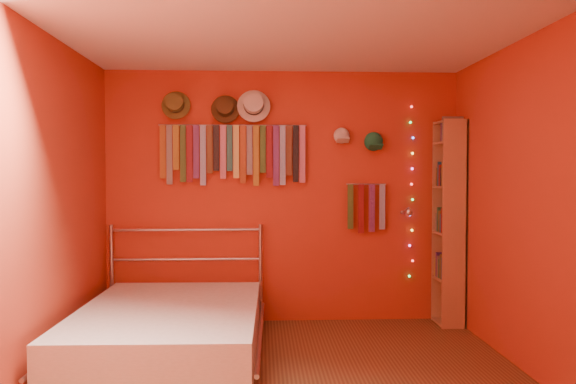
{
  "coord_description": "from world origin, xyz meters",
  "views": [
    {
      "loc": [
        -0.21,
        -3.85,
        1.49
      ],
      "look_at": [
        0.01,
        0.9,
        1.33
      ],
      "focal_mm": 35.0,
      "sensor_mm": 36.0,
      "label": 1
    }
  ],
  "objects": [
    {
      "name": "right_wall",
      "position": [
        1.75,
        0.0,
        1.25
      ],
      "size": [
        0.02,
        3.5,
        2.5
      ],
      "primitive_type": "cube",
      "color": "#A02719",
      "rests_on": "ground"
    },
    {
      "name": "ceiling",
      "position": [
        0.0,
        0.0,
        2.5
      ],
      "size": [
        3.5,
        3.5,
        0.02
      ],
      "primitive_type": "cube",
      "color": "white",
      "rests_on": "back_wall"
    },
    {
      "name": "fairy_lights",
      "position": [
        1.29,
        1.71,
        1.3
      ],
      "size": [
        0.06,
        0.02,
        1.73
      ],
      "color": "#FF3333",
      "rests_on": "back_wall"
    },
    {
      "name": "cap_white",
      "position": [
        0.58,
        1.7,
        1.86
      ],
      "size": [
        0.17,
        0.21,
        0.17
      ],
      "color": "silver",
      "rests_on": "back_wall"
    },
    {
      "name": "bookshelf",
      "position": [
        1.66,
        1.53,
        1.02
      ],
      "size": [
        0.25,
        0.34,
        2.0
      ],
      "color": "#AB744D",
      "rests_on": "ground"
    },
    {
      "name": "tie_rack",
      "position": [
        -0.49,
        1.69,
        1.7
      ],
      "size": [
        1.45,
        0.03,
        0.6
      ],
      "color": "#AEAEB3",
      "rests_on": "back_wall"
    },
    {
      "name": "reading_lamp",
      "position": [
        1.21,
        1.52,
        1.11
      ],
      "size": [
        0.07,
        0.3,
        0.09
      ],
      "color": "#AEAEB3",
      "rests_on": "back_wall"
    },
    {
      "name": "small_tie_rack",
      "position": [
        0.83,
        1.69,
        1.16
      ],
      "size": [
        0.4,
        0.03,
        0.5
      ],
      "color": "#AEAEB3",
      "rests_on": "back_wall"
    },
    {
      "name": "fedora_olive",
      "position": [
        -1.05,
        1.66,
        2.16
      ],
      "size": [
        0.28,
        0.15,
        0.28
      ],
      "rotation": [
        1.36,
        0.0,
        0.0
      ],
      "color": "brown",
      "rests_on": "back_wall"
    },
    {
      "name": "fedora_white",
      "position": [
        -0.29,
        1.65,
        2.15
      ],
      "size": [
        0.33,
        0.18,
        0.32
      ],
      "rotation": [
        1.36,
        0.0,
        0.0
      ],
      "color": "beige",
      "rests_on": "back_wall"
    },
    {
      "name": "left_wall",
      "position": [
        -1.75,
        0.0,
        1.25
      ],
      "size": [
        0.02,
        3.5,
        2.5
      ],
      "primitive_type": "cube",
      "color": "#A02719",
      "rests_on": "ground"
    },
    {
      "name": "bed",
      "position": [
        -0.95,
        0.62,
        0.23
      ],
      "size": [
        1.52,
        2.05,
        0.98
      ],
      "rotation": [
        0.0,
        0.0,
        -0.02
      ],
      "color": "#AEAEB3",
      "rests_on": "ground"
    },
    {
      "name": "fedora_brown",
      "position": [
        -0.57,
        1.66,
        2.12
      ],
      "size": [
        0.28,
        0.15,
        0.28
      ],
      "rotation": [
        1.36,
        0.0,
        0.0
      ],
      "color": "#412F17",
      "rests_on": "back_wall"
    },
    {
      "name": "back_wall",
      "position": [
        0.0,
        1.75,
        1.25
      ],
      "size": [
        3.5,
        0.02,
        2.5
      ],
      "primitive_type": "cube",
      "color": "#A02719",
      "rests_on": "ground"
    },
    {
      "name": "cap_green",
      "position": [
        0.9,
        1.7,
        1.8
      ],
      "size": [
        0.18,
        0.23,
        0.18
      ],
      "color": "#197449",
      "rests_on": "back_wall"
    }
  ]
}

